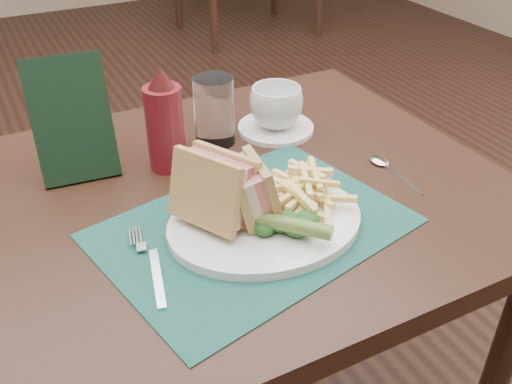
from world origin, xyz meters
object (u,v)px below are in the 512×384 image
drinking_glass (214,111)px  placemat (253,228)px  coffee_cup (276,107)px  check_presenter (72,120)px  ketchup_bottle (164,119)px  table_main (238,340)px  sandwich_half_a (205,195)px  plate (265,222)px  sandwich_half_b (236,192)px  saucer (276,128)px

drinking_glass → placemat: bearing=-102.5°
coffee_cup → check_presenter: (-0.38, 0.02, 0.05)m
ketchup_bottle → table_main: bearing=-57.3°
table_main → sandwich_half_a: size_ratio=7.76×
table_main → drinking_glass: drinking_glass is taller
plate → sandwich_half_a: bearing=171.5°
table_main → plate: (-0.01, -0.12, 0.38)m
sandwich_half_a → ketchup_bottle: 0.22m
sandwich_half_a → drinking_glass: size_ratio=0.89×
drinking_glass → ketchup_bottle: size_ratio=0.70×
placemat → drinking_glass: (0.06, 0.28, 0.06)m
plate → ketchup_bottle: bearing=109.8°
ketchup_bottle → sandwich_half_b: bearing=-82.6°
sandwich_half_a → check_presenter: bearing=86.1°
sandwich_half_a → coffee_cup: (0.26, 0.25, -0.02)m
table_main → ketchup_bottle: (-0.07, 0.12, 0.47)m
drinking_glass → sandwich_half_a: bearing=-116.3°
placemat → saucer: bearing=55.0°
sandwich_half_b → check_presenter: 0.32m
saucer → coffee_cup: size_ratio=1.45×
table_main → coffee_cup: (0.16, 0.15, 0.43)m
drinking_glass → check_presenter: bearing=179.0°
table_main → ketchup_bottle: ketchup_bottle is taller
drinking_glass → check_presenter: size_ratio=0.62×
sandwich_half_a → coffee_cup: sandwich_half_a is taller
placemat → coffee_cup: bearing=55.0°
table_main → sandwich_half_a: bearing=-131.8°
placemat → sandwich_half_b: (-0.02, 0.01, 0.06)m
placemat → check_presenter: bearing=124.2°
placemat → saucer: size_ratio=2.96×
sandwich_half_a → plate: bearing=-41.0°
drinking_glass → table_main: bearing=-103.0°
saucer → drinking_glass: (-0.13, 0.01, 0.06)m
sandwich_half_a → drinking_glass: sandwich_half_a is taller
sandwich_half_b → ketchup_bottle: size_ratio=0.51×
sandwich_half_b → check_presenter: size_ratio=0.45×
placemat → table_main: bearing=78.3°
sandwich_half_a → sandwich_half_b: (0.05, -0.00, -0.01)m
sandwich_half_a → sandwich_half_b: sandwich_half_a is taller
sandwich_half_a → sandwich_half_b: bearing=-29.7°
plate → drinking_glass: 0.29m
placemat → coffee_cup: coffee_cup is taller
saucer → coffee_cup: (0.00, 0.00, 0.05)m
saucer → plate: bearing=-121.8°
placemat → sandwich_half_b: 0.07m
table_main → check_presenter: check_presenter is taller
plate → sandwich_half_a: 0.11m
sandwich_half_b → coffee_cup: bearing=58.3°
coffee_cup → table_main: bearing=-137.5°
ketchup_bottle → drinking_glass: bearing=22.2°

